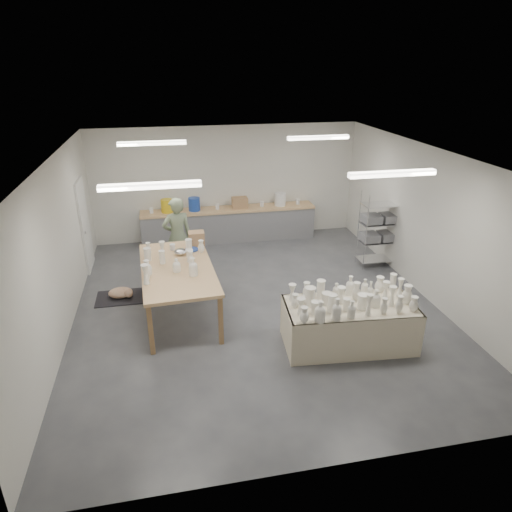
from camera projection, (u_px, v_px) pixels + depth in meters
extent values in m
plane|color=#424449|center=(257.00, 306.00, 9.11)|extent=(8.00, 8.00, 0.00)
cube|color=white|center=(257.00, 156.00, 7.92)|extent=(7.00, 8.00, 0.02)
cube|color=silver|center=(226.00, 183.00, 12.11)|extent=(7.00, 0.02, 3.00)
cube|color=silver|center=(331.00, 366.00, 4.92)|extent=(7.00, 0.02, 3.00)
cube|color=silver|center=(58.00, 250.00, 7.87)|extent=(0.02, 8.00, 3.00)
cube|color=silver|center=(427.00, 224.00, 9.15)|extent=(0.02, 8.00, 3.00)
cube|color=white|center=(85.00, 225.00, 10.40)|extent=(0.05, 0.90, 2.10)
cube|color=white|center=(150.00, 186.00, 6.26)|extent=(1.40, 0.12, 0.08)
cube|color=white|center=(392.00, 174.00, 6.92)|extent=(1.40, 0.12, 0.08)
cube|color=white|center=(152.00, 143.00, 9.41)|extent=(1.40, 0.12, 0.08)
cube|color=white|center=(318.00, 138.00, 10.07)|extent=(1.40, 0.12, 0.08)
cube|color=tan|center=(229.00, 209.00, 12.07)|extent=(4.60, 0.60, 0.06)
cube|color=slate|center=(229.00, 226.00, 12.25)|extent=(4.60, 0.55, 0.84)
cylinder|color=gold|center=(167.00, 206.00, 11.70)|extent=(0.30, 0.30, 0.34)
cylinder|color=#1E40A4|center=(194.00, 204.00, 11.83)|extent=(0.30, 0.30, 0.34)
cylinder|color=white|center=(280.00, 199.00, 12.25)|extent=(0.30, 0.30, 0.34)
cube|color=#A77F51|center=(240.00, 203.00, 12.06)|extent=(0.40, 0.30, 0.28)
cylinder|color=white|center=(151.00, 210.00, 11.67)|extent=(0.10, 0.10, 0.14)
cylinder|color=white|center=(217.00, 207.00, 11.98)|extent=(0.10, 0.10, 0.14)
cylinder|color=white|center=(262.00, 204.00, 12.20)|extent=(0.10, 0.10, 0.14)
cylinder|color=white|center=(298.00, 202.00, 12.38)|extent=(0.10, 0.10, 0.14)
cylinder|color=silver|center=(366.00, 234.00, 10.32)|extent=(0.02, 0.02, 1.80)
cylinder|color=silver|center=(400.00, 231.00, 10.48)|extent=(0.02, 0.02, 1.80)
cylinder|color=silver|center=(358.00, 227.00, 10.72)|extent=(0.02, 0.02, 1.80)
cylinder|color=silver|center=(391.00, 225.00, 10.87)|extent=(0.02, 0.02, 1.80)
cube|color=silver|center=(376.00, 259.00, 10.89)|extent=(0.88, 0.48, 0.02)
cube|color=silver|center=(378.00, 241.00, 10.72)|extent=(0.88, 0.48, 0.02)
cube|color=silver|center=(380.00, 223.00, 10.54)|extent=(0.88, 0.48, 0.02)
cube|color=silver|center=(382.00, 204.00, 10.36)|extent=(0.88, 0.48, 0.02)
cube|color=slate|center=(370.00, 237.00, 10.63)|extent=(0.38, 0.42, 0.18)
cube|color=slate|center=(387.00, 236.00, 10.71)|extent=(0.38, 0.42, 0.18)
cube|color=slate|center=(372.00, 219.00, 10.45)|extent=(0.38, 0.42, 0.18)
cube|color=slate|center=(389.00, 218.00, 10.53)|extent=(0.38, 0.42, 0.18)
cube|color=olive|center=(349.00, 327.00, 7.77)|extent=(2.00, 1.04, 0.67)
cube|color=beige|center=(351.00, 306.00, 7.60)|extent=(2.26, 1.21, 0.03)
cube|color=beige|center=(361.00, 341.00, 7.30)|extent=(2.18, 0.21, 0.77)
cube|color=beige|center=(338.00, 310.00, 8.20)|extent=(2.18, 0.21, 0.77)
cube|color=tan|center=(177.00, 268.00, 8.50)|extent=(1.44, 2.68, 0.06)
cube|color=olive|center=(147.00, 330.00, 7.48)|extent=(0.08, 0.08, 0.92)
cube|color=olive|center=(217.00, 322.00, 7.69)|extent=(0.08, 0.08, 0.92)
cube|color=olive|center=(148.00, 267.00, 9.70)|extent=(0.08, 0.08, 0.92)
cube|color=olive|center=(203.00, 263.00, 9.91)|extent=(0.08, 0.08, 0.92)
ellipsoid|color=silver|center=(181.00, 252.00, 9.03)|extent=(0.26, 0.26, 0.12)
cylinder|color=#1E40A4|center=(192.00, 249.00, 9.22)|extent=(0.26, 0.26, 0.03)
cylinder|color=white|center=(172.00, 247.00, 9.23)|extent=(0.11, 0.11, 0.12)
cube|color=#A77F51|center=(197.00, 238.00, 9.46)|extent=(0.32, 0.26, 0.28)
cube|color=black|center=(121.00, 297.00, 9.42)|extent=(1.00, 0.70, 0.02)
ellipsoid|color=white|center=(121.00, 293.00, 9.37)|extent=(0.52, 0.38, 0.21)
sphere|color=white|center=(128.00, 293.00, 9.30)|extent=(0.18, 0.18, 0.18)
imported|color=gray|center=(177.00, 236.00, 10.19)|extent=(0.72, 0.55, 1.79)
cylinder|color=red|center=(179.00, 257.00, 10.68)|extent=(0.40, 0.40, 0.04)
cylinder|color=silver|center=(184.00, 261.00, 10.79)|extent=(0.02, 0.02, 0.27)
cylinder|color=silver|center=(175.00, 261.00, 10.80)|extent=(0.02, 0.02, 0.27)
cylinder|color=silver|center=(178.00, 265.00, 10.61)|extent=(0.02, 0.02, 0.27)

